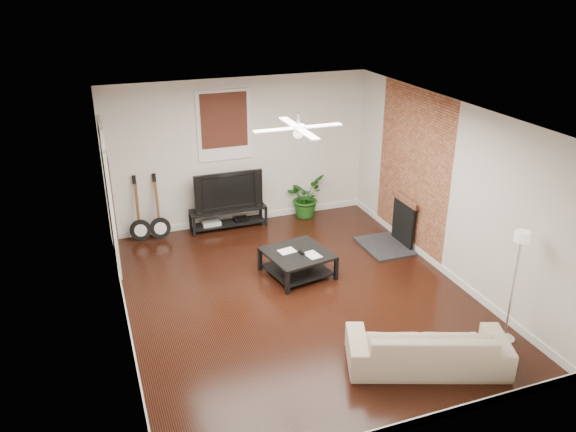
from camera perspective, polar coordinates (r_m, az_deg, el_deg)
name	(u,v)px	position (r m, az deg, el deg)	size (l,w,h in m)	color
room	(298,210)	(8.15, 0.96, 0.58)	(5.01, 6.01, 2.81)	black
brick_accent	(412,170)	(10.06, 12.27, 4.49)	(0.02, 2.20, 2.80)	brown
fireplace	(394,223)	(10.25, 10.46, -0.65)	(0.80, 1.10, 0.92)	black
window_back	(224,126)	(10.60, -6.38, 8.93)	(1.00, 0.06, 1.30)	#3A180F
door_left	(110,196)	(9.51, -17.29, 1.90)	(0.08, 1.00, 2.50)	white
tv_stand	(228,218)	(10.98, -5.95, -0.19)	(1.44, 0.38, 0.40)	black
tv	(227,189)	(10.78, -6.10, 2.65)	(1.29, 0.17, 0.74)	black
coffee_table	(297,263)	(9.25, 0.94, -4.74)	(0.95, 0.95, 0.40)	black
sofa	(427,346)	(7.44, 13.70, -12.43)	(1.96, 0.77, 0.57)	tan
floor_lamp	(513,287)	(7.95, 21.50, -6.63)	(0.26, 0.26, 1.60)	silver
potted_plant	(305,197)	(11.38, 1.70, 1.94)	(0.74, 0.65, 0.83)	#1E5618
guitar_left	(138,210)	(10.55, -14.68, 0.59)	(0.38, 0.27, 1.23)	black
guitar_right	(158,208)	(10.56, -12.78, 0.79)	(0.38, 0.27, 1.23)	black
ceiling_fan	(298,128)	(7.77, 1.02, 8.77)	(1.24, 1.24, 0.32)	white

